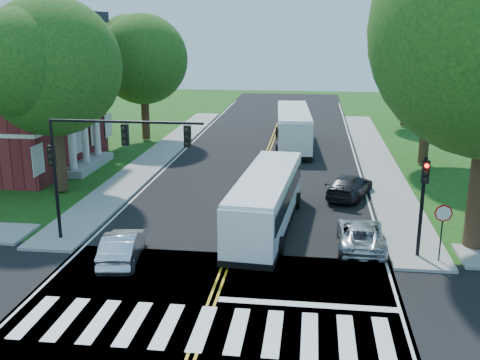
% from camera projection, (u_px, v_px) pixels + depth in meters
% --- Properties ---
extents(ground, '(140.00, 140.00, 0.00)m').
position_uv_depth(ground, '(205.00, 321.00, 19.37)').
color(ground, '#1D4511').
rests_on(ground, ground).
extents(road, '(14.00, 96.00, 0.01)m').
position_uv_depth(road, '(257.00, 181.00, 36.57)').
color(road, black).
rests_on(road, ground).
extents(cross_road, '(60.00, 12.00, 0.01)m').
position_uv_depth(cross_road, '(205.00, 321.00, 19.37)').
color(cross_road, black).
rests_on(cross_road, ground).
extents(center_line, '(0.36, 70.00, 0.01)m').
position_uv_depth(center_line, '(263.00, 166.00, 40.39)').
color(center_line, gold).
rests_on(center_line, road).
extents(edge_line_w, '(0.12, 70.00, 0.01)m').
position_uv_depth(edge_line_w, '(171.00, 163.00, 41.23)').
color(edge_line_w, silver).
rests_on(edge_line_w, road).
extents(edge_line_e, '(0.12, 70.00, 0.01)m').
position_uv_depth(edge_line_e, '(359.00, 169.00, 39.54)').
color(edge_line_e, silver).
rests_on(edge_line_e, road).
extents(crosswalk, '(12.60, 3.00, 0.01)m').
position_uv_depth(crosswalk, '(202.00, 328.00, 18.89)').
color(crosswalk, silver).
rests_on(crosswalk, road).
extents(stop_bar, '(6.60, 0.40, 0.01)m').
position_uv_depth(stop_bar, '(307.00, 305.00, 20.46)').
color(stop_bar, silver).
rests_on(stop_bar, road).
extents(sidewalk_nw, '(2.60, 40.00, 0.15)m').
position_uv_depth(sidewalk_nw, '(161.00, 153.00, 44.27)').
color(sidewalk_nw, gray).
rests_on(sidewalk_nw, ground).
extents(sidewalk_ne, '(2.60, 40.00, 0.15)m').
position_uv_depth(sidewalk_ne, '(376.00, 159.00, 42.20)').
color(sidewalk_ne, gray).
rests_on(sidewalk_ne, ground).
extents(tree_west_near, '(8.00, 8.00, 11.40)m').
position_uv_depth(tree_west_near, '(52.00, 67.00, 32.16)').
color(tree_west_near, '#312413').
rests_on(tree_west_near, ground).
extents(tree_west_far, '(7.60, 7.60, 10.67)m').
position_uv_depth(tree_west_far, '(143.00, 59.00, 47.52)').
color(tree_west_far, '#312413').
rests_on(tree_west_far, ground).
extents(tree_east_mid, '(8.40, 8.40, 11.93)m').
position_uv_depth(tree_east_mid, '(432.00, 55.00, 38.76)').
color(tree_east_mid, '#312413').
rests_on(tree_east_mid, ground).
extents(tree_east_far, '(7.20, 7.20, 10.34)m').
position_uv_depth(tree_east_far, '(409.00, 57.00, 54.19)').
color(tree_east_far, '#312413').
rests_on(tree_east_far, ground).
extents(signal_nw, '(7.15, 0.46, 5.66)m').
position_uv_depth(signal_nw, '(102.00, 152.00, 25.07)').
color(signal_nw, black).
rests_on(signal_nw, ground).
extents(signal_ne, '(0.30, 0.46, 4.40)m').
position_uv_depth(signal_ne, '(423.00, 194.00, 23.71)').
color(signal_ne, black).
rests_on(signal_ne, ground).
extents(stop_sign, '(0.76, 0.08, 2.53)m').
position_uv_depth(stop_sign, '(443.00, 219.00, 23.42)').
color(stop_sign, black).
rests_on(stop_sign, ground).
extents(bus_lead, '(3.23, 10.98, 2.80)m').
position_uv_depth(bus_lead, '(266.00, 200.00, 27.78)').
color(bus_lead, white).
rests_on(bus_lead, road).
extents(bus_follow, '(3.48, 12.06, 3.08)m').
position_uv_depth(bus_follow, '(293.00, 127.00, 46.56)').
color(bus_follow, white).
rests_on(bus_follow, road).
extents(hatchback, '(2.00, 4.24, 1.34)m').
position_uv_depth(hatchback, '(122.00, 247.00, 24.03)').
color(hatchback, silver).
rests_on(hatchback, road).
extents(suv, '(2.15, 4.53, 1.25)m').
position_uv_depth(suv, '(361.00, 235.00, 25.57)').
color(suv, silver).
rests_on(suv, road).
extents(dark_sedan, '(3.29, 4.97, 1.34)m').
position_uv_depth(dark_sedan, '(350.00, 186.00, 33.05)').
color(dark_sedan, black).
rests_on(dark_sedan, road).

